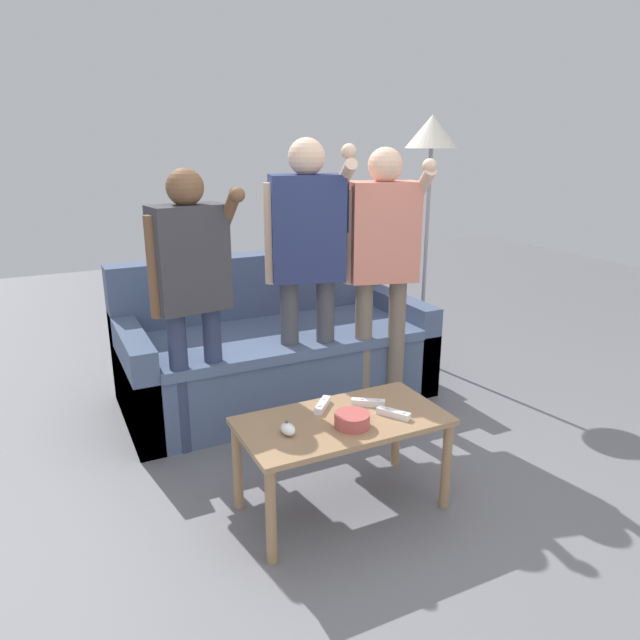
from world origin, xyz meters
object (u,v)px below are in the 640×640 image
(snack_bowl, at_px, (352,420))
(game_remote_wand_near, at_px, (322,405))
(couch, at_px, (274,351))
(game_remote_wand_spare, at_px, (393,413))
(game_remote_nunchuk, at_px, (288,429))
(player_right, at_px, (383,252))
(game_remote_wand_far, at_px, (368,402))
(player_left, at_px, (191,280))
(floor_lamp, at_px, (431,149))
(player_center, at_px, (307,250))
(coffee_table, at_px, (342,432))

(snack_bowl, bearing_deg, game_remote_wand_near, 99.05)
(couch, height_order, game_remote_wand_spare, couch)
(game_remote_nunchuk, bearing_deg, couch, 70.72)
(player_right, bearing_deg, game_remote_wand_far, -125.18)
(player_left, xyz_separation_m, game_remote_wand_far, (0.60, -0.79, -0.48))
(game_remote_wand_far, bearing_deg, game_remote_nunchuk, -168.42)
(floor_lamp, distance_m, game_remote_wand_near, 2.21)
(game_remote_wand_near, distance_m, game_remote_wand_spare, 0.33)
(couch, xyz_separation_m, game_remote_wand_far, (-0.02, -1.24, 0.16))
(couch, distance_m, player_right, 0.99)
(floor_lamp, distance_m, game_remote_wand_far, 2.12)
(player_right, bearing_deg, snack_bowl, -127.84)
(player_left, height_order, player_center, player_center)
(couch, xyz_separation_m, game_remote_wand_spare, (0.02, -1.39, 0.16))
(player_center, height_order, player_right, player_center)
(snack_bowl, height_order, player_center, player_center)
(game_remote_wand_near, bearing_deg, couch, 79.14)
(snack_bowl, distance_m, floor_lamp, 2.31)
(game_remote_nunchuk, height_order, game_remote_wand_spare, game_remote_nunchuk)
(player_center, bearing_deg, game_remote_wand_spare, -92.68)
(couch, height_order, game_remote_wand_near, couch)
(couch, relative_size, player_right, 1.21)
(game_remote_wand_far, bearing_deg, couch, 88.96)
(snack_bowl, relative_size, floor_lamp, 0.09)
(game_remote_wand_spare, bearing_deg, player_left, 124.38)
(player_left, relative_size, player_center, 0.91)
(couch, height_order, game_remote_nunchuk, couch)
(game_remote_nunchuk, bearing_deg, player_left, 99.93)
(couch, xyz_separation_m, game_remote_wand_near, (-0.22, -1.17, 0.16))
(game_remote_wand_spare, bearing_deg, couch, 90.83)
(snack_bowl, xyz_separation_m, floor_lamp, (1.42, 1.46, 1.09))
(couch, bearing_deg, player_right, -44.31)
(coffee_table, height_order, player_left, player_left)
(coffee_table, xyz_separation_m, player_right, (0.70, 0.81, 0.62))
(game_remote_nunchuk, relative_size, game_remote_wand_near, 0.64)
(game_remote_wand_far, bearing_deg, player_right, 54.82)
(couch, relative_size, game_remote_wand_near, 13.97)
(snack_bowl, relative_size, game_remote_wand_far, 1.03)
(floor_lamp, relative_size, game_remote_wand_far, 11.98)
(couch, xyz_separation_m, player_center, (0.07, -0.39, 0.73))
(game_remote_nunchuk, distance_m, player_center, 1.22)
(couch, distance_m, game_remote_wand_far, 1.25)
(couch, height_order, floor_lamp, floor_lamp)
(player_left, distance_m, game_remote_wand_spare, 1.23)
(game_remote_wand_far, bearing_deg, player_center, 84.01)
(player_left, xyz_separation_m, player_center, (0.69, 0.07, 0.09))
(player_right, bearing_deg, game_remote_nunchuk, -139.16)
(player_left, xyz_separation_m, player_right, (1.12, -0.04, 0.06))
(game_remote_wand_far, bearing_deg, game_remote_wand_near, 160.96)
(floor_lamp, relative_size, player_right, 1.13)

